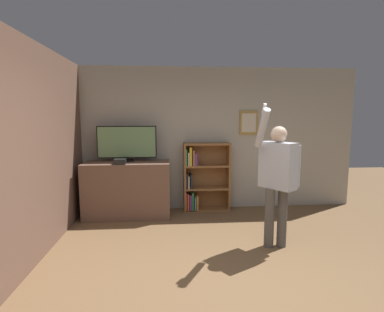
# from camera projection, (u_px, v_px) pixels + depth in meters

# --- Properties ---
(ground_plane) EXTENTS (14.00, 14.00, 0.00)m
(ground_plane) POSITION_uv_depth(u_px,v_px,m) (220.00, 292.00, 3.06)
(ground_plane) COLOR brown
(wall_back) EXTENTS (6.23, 0.09, 2.70)m
(wall_back) POSITION_uv_depth(u_px,v_px,m) (195.00, 139.00, 5.73)
(wall_back) COLOR #B2AD9E
(wall_back) RESTS_ON ground_plane
(wall_side_brick) EXTENTS (0.06, 4.45, 2.70)m
(wall_side_brick) POSITION_uv_depth(u_px,v_px,m) (50.00, 148.00, 4.12)
(wall_side_brick) COLOR brown
(wall_side_brick) RESTS_ON ground_plane
(tv_ledge) EXTENTS (1.50, 0.61, 0.98)m
(tv_ledge) POSITION_uv_depth(u_px,v_px,m) (127.00, 189.00, 5.32)
(tv_ledge) COLOR brown
(tv_ledge) RESTS_ON ground_plane
(television) EXTENTS (1.05, 0.22, 0.63)m
(television) POSITION_uv_depth(u_px,v_px,m) (127.00, 143.00, 5.33)
(television) COLOR black
(television) RESTS_ON tv_ledge
(game_console) EXTENTS (0.19, 0.16, 0.09)m
(game_console) POSITION_uv_depth(u_px,v_px,m) (120.00, 162.00, 5.05)
(game_console) COLOR black
(game_console) RESTS_ON tv_ledge
(bookshelf) EXTENTS (0.87, 0.28, 1.29)m
(bookshelf) POSITION_uv_depth(u_px,v_px,m) (202.00, 178.00, 5.66)
(bookshelf) COLOR brown
(bookshelf) RESTS_ON ground_plane
(person) EXTENTS (0.62, 0.57, 1.94)m
(person) POSITION_uv_depth(u_px,v_px,m) (278.00, 175.00, 4.00)
(person) COLOR #56514C
(person) RESTS_ON ground_plane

